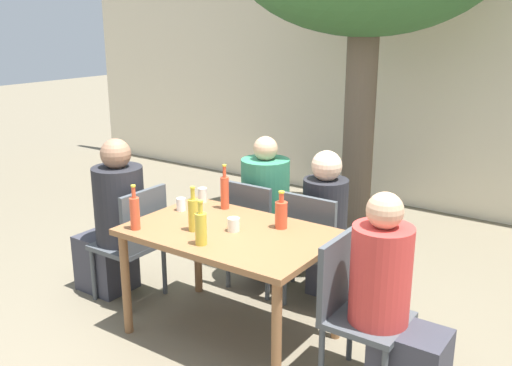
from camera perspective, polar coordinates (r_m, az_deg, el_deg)
name	(u,v)px	position (r m, az deg, el deg)	size (l,w,h in m)	color
ground_plane	(231,334)	(4.07, -2.49, -14.88)	(30.00, 30.00, 0.00)	#706651
cafe_building_wall	(418,84)	(6.59, 15.91, 9.52)	(10.00, 0.08, 2.80)	beige
dining_table_front	(230,243)	(3.76, -2.61, -6.04)	(1.33, 0.87, 0.77)	brown
patio_chair_0	(135,238)	(4.39, -12.02, -5.40)	(0.44, 0.44, 0.90)	#474C51
patio_chair_1	(354,304)	(3.42, 9.80, -11.81)	(0.44, 0.44, 0.90)	#474C51
patio_chair_2	(255,229)	(4.47, -0.14, -4.62)	(0.44, 0.44, 0.90)	#474C51
patio_chair_3	(314,244)	(4.21, 5.87, -6.06)	(0.44, 0.44, 0.90)	#474C51
person_seated_0	(114,224)	(4.53, -14.04, -4.03)	(0.59, 0.38, 1.25)	#383842
person_seated_1	(393,310)	(3.32, 13.54, -12.25)	(0.57, 0.34, 1.21)	#383842
person_seated_2	(271,215)	(4.63, 1.47, -3.26)	(0.38, 0.59, 1.22)	#383842
person_seated_3	(330,232)	(4.40, 7.37, -4.84)	(0.33, 0.57, 1.18)	#383842
soda_bottle_0	(225,192)	(4.11, -3.15, -0.87)	(0.06, 0.06, 0.33)	#DB4C2D
soda_bottle_1	(281,214)	(3.74, 2.54, -3.10)	(0.08, 0.08, 0.25)	#DB4C2D
oil_cruet_2	(193,214)	(3.71, -6.29, -3.08)	(0.07, 0.07, 0.30)	gold
soda_bottle_3	(135,212)	(3.79, -12.03, -2.87)	(0.06, 0.06, 0.30)	#DB4C2D
oil_cruet_4	(201,228)	(3.48, -5.55, -4.46)	(0.07, 0.07, 0.28)	gold
drinking_glass_0	(203,195)	(4.29, -5.37, -1.20)	(0.07, 0.07, 0.11)	silver
drinking_glass_1	(181,204)	(4.13, -7.51, -2.12)	(0.07, 0.07, 0.09)	white
drinking_glass_2	(234,224)	(3.71, -2.26, -4.17)	(0.08, 0.08, 0.09)	silver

